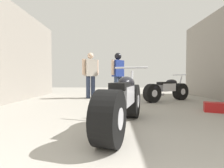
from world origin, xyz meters
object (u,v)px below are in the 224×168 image
at_px(motorcycle_maroon_cruiser, 123,103).
at_px(mechanic_with_helmet, 118,71).
at_px(motorcycle_black_naked, 166,90).
at_px(mechanic_in_blue, 91,72).
at_px(red_toolbox, 214,107).

distance_m(motorcycle_maroon_cruiser, mechanic_with_helmet, 3.87).
xyz_separation_m(motorcycle_maroon_cruiser, motorcycle_black_naked, (1.53, 2.92, -0.03)).
height_order(motorcycle_black_naked, mechanic_in_blue, mechanic_in_blue).
height_order(motorcycle_black_naked, mechanic_with_helmet, mechanic_with_helmet).
height_order(motorcycle_maroon_cruiser, motorcycle_black_naked, motorcycle_maroon_cruiser).
bearing_deg(motorcycle_maroon_cruiser, red_toolbox, 30.97).
relative_size(mechanic_in_blue, mechanic_with_helmet, 0.99).
bearing_deg(mechanic_with_helmet, motorcycle_maroon_cruiser, -90.19).
distance_m(motorcycle_black_naked, red_toolbox, 1.79).
relative_size(motorcycle_maroon_cruiser, mechanic_with_helmet, 1.20).
xyz_separation_m(motorcycle_black_naked, mechanic_with_helmet, (-1.52, 0.90, 0.65)).
bearing_deg(motorcycle_black_naked, mechanic_in_blue, 162.67).
bearing_deg(red_toolbox, motorcycle_maroon_cruiser, -149.03).
relative_size(mechanic_in_blue, red_toolbox, 4.30).
relative_size(motorcycle_maroon_cruiser, motorcycle_black_naked, 1.19).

